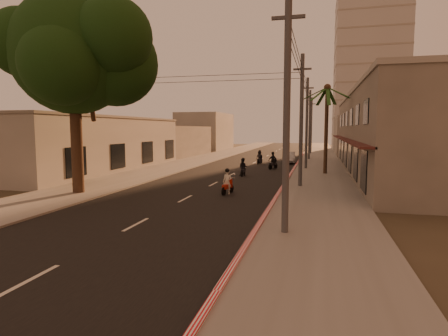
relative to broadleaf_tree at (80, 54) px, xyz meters
The scene contains 19 objects.
ground 10.96m from the broadleaf_tree, 17.97° to the right, with size 160.00×160.00×0.00m, color #383023.
road 20.84m from the broadleaf_tree, 69.68° to the left, with size 10.00×140.00×0.02m, color black.
sidewalk_right 24.26m from the broadleaf_tree, 51.68° to the left, with size 5.00×140.00×0.12m, color slate.
sidewalk_left 19.76m from the broadleaf_tree, 92.85° to the left, with size 5.00×140.00×0.12m, color slate.
curb_stripe 19.30m from the broadleaf_tree, 47.67° to the left, with size 0.20×60.00×0.20m, color red.
shophouse_row 26.41m from the broadleaf_tree, 37.63° to the left, with size 8.80×34.20×7.30m.
left_building 15.15m from the broadleaf_tree, 121.87° to the left, with size 8.20×24.20×5.20m.
distant_tower 58.67m from the broadleaf_tree, 67.22° to the left, with size 12.10×12.10×28.00m.
broadleaf_tree is the anchor object (origin of this frame).
palm_tree 20.18m from the broadleaf_tree, 43.48° to the left, with size 5.00×5.00×8.20m.
utility_poles 22.06m from the broadleaf_tree, 54.34° to the left, with size 1.20×48.26×9.00m.
filler_right 47.87m from the broadleaf_tree, 64.31° to the left, with size 8.00×14.00×6.00m, color #A09B91.
filler_left_near 33.30m from the broadleaf_tree, 103.06° to the left, with size 8.00×14.00×4.40m, color #A09B91.
filler_left_far 50.64m from the broadleaf_tree, 98.43° to the left, with size 8.00×14.00×7.00m, color #A09B91.
scooter_red 11.75m from the broadleaf_tree, 13.17° to the left, with size 0.76×1.64×1.62m.
scooter_mid_a 15.55m from the broadleaf_tree, 54.64° to the left, with size 0.76×1.62×1.59m.
scooter_mid_b 21.12m from the broadleaf_tree, 60.82° to the left, with size 1.25×1.72×1.77m.
scooter_far_a 24.75m from the broadleaf_tree, 71.44° to the left, with size 0.92×1.65×1.63m.
parked_car 27.58m from the broadleaf_tree, 66.23° to the left, with size 1.69×4.17×1.35m, color #9A9DA2.
Camera 1 is at (7.35, -18.02, 4.02)m, focal length 30.00 mm.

